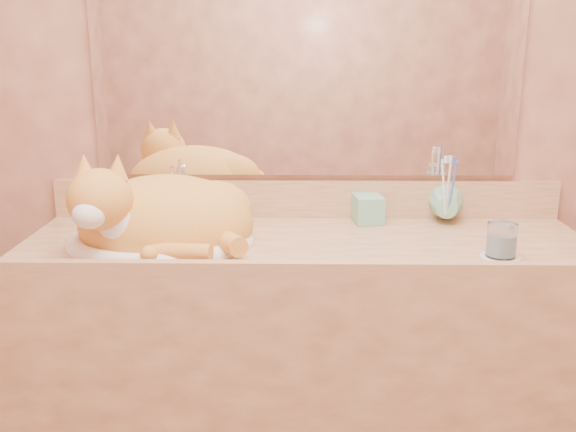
{
  "coord_description": "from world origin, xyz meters",
  "views": [
    {
      "loc": [
        -0.02,
        -1.0,
        1.39
      ],
      "look_at": [
        -0.05,
        0.7,
        0.93
      ],
      "focal_mm": 40.0,
      "sensor_mm": 36.0,
      "label": 1
    }
  ],
  "objects_px": {
    "cat": "(158,214)",
    "soap_dispenser": "(373,196)",
    "vanity_counter": "(305,377)",
    "toothbrush_cup": "(447,210)",
    "sink_basin": "(159,215)",
    "water_glass": "(502,240)"
  },
  "relations": [
    {
      "from": "cat",
      "to": "soap_dispenser",
      "type": "relative_size",
      "value": 2.59
    },
    {
      "from": "vanity_counter",
      "to": "cat",
      "type": "relative_size",
      "value": 3.27
    },
    {
      "from": "cat",
      "to": "toothbrush_cup",
      "type": "relative_size",
      "value": 4.33
    },
    {
      "from": "sink_basin",
      "to": "soap_dispenser",
      "type": "height_order",
      "value": "soap_dispenser"
    },
    {
      "from": "water_glass",
      "to": "toothbrush_cup",
      "type": "bearing_deg",
      "value": 102.45
    },
    {
      "from": "vanity_counter",
      "to": "soap_dispenser",
      "type": "bearing_deg",
      "value": 38.34
    },
    {
      "from": "vanity_counter",
      "to": "water_glass",
      "type": "xyz_separation_m",
      "value": [
        0.5,
        -0.15,
        0.48
      ]
    },
    {
      "from": "vanity_counter",
      "to": "sink_basin",
      "type": "bearing_deg",
      "value": -177.19
    },
    {
      "from": "vanity_counter",
      "to": "sink_basin",
      "type": "relative_size",
      "value": 3.13
    },
    {
      "from": "soap_dispenser",
      "to": "toothbrush_cup",
      "type": "distance_m",
      "value": 0.23
    },
    {
      "from": "sink_basin",
      "to": "water_glass",
      "type": "distance_m",
      "value": 0.91
    },
    {
      "from": "soap_dispenser",
      "to": "sink_basin",
      "type": "bearing_deg",
      "value": -171.59
    },
    {
      "from": "soap_dispenser",
      "to": "water_glass",
      "type": "xyz_separation_m",
      "value": [
        0.3,
        -0.31,
        -0.04
      ]
    },
    {
      "from": "vanity_counter",
      "to": "sink_basin",
      "type": "distance_m",
      "value": 0.65
    },
    {
      "from": "vanity_counter",
      "to": "toothbrush_cup",
      "type": "bearing_deg",
      "value": 20.78
    },
    {
      "from": "toothbrush_cup",
      "to": "water_glass",
      "type": "height_order",
      "value": "toothbrush_cup"
    },
    {
      "from": "vanity_counter",
      "to": "water_glass",
      "type": "distance_m",
      "value": 0.71
    },
    {
      "from": "cat",
      "to": "vanity_counter",
      "type": "bearing_deg",
      "value": 4.41
    },
    {
      "from": "vanity_counter",
      "to": "toothbrush_cup",
      "type": "distance_m",
      "value": 0.66
    },
    {
      "from": "cat",
      "to": "toothbrush_cup",
      "type": "bearing_deg",
      "value": 12.69
    },
    {
      "from": "cat",
      "to": "water_glass",
      "type": "xyz_separation_m",
      "value": [
        0.9,
        -0.11,
        -0.03
      ]
    },
    {
      "from": "soap_dispenser",
      "to": "cat",
      "type": "bearing_deg",
      "value": -170.2
    }
  ]
}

